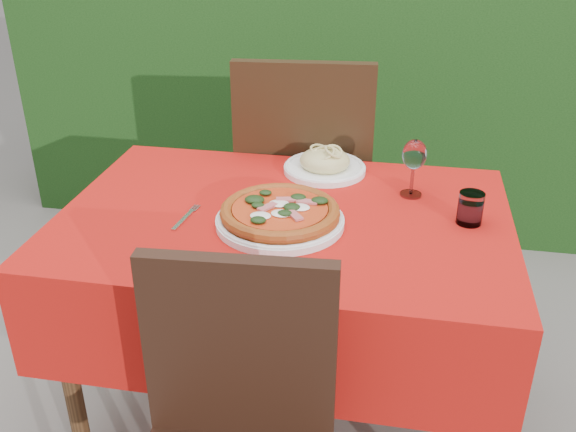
% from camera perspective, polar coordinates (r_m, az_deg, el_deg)
% --- Properties ---
extents(ground, '(60.00, 60.00, 0.00)m').
position_cam_1_polar(ground, '(2.25, -0.28, -17.06)').
color(ground, '#625C58').
rests_on(ground, ground).
extents(hedge, '(3.20, 0.55, 1.78)m').
position_cam_1_polar(hedge, '(3.21, 5.03, 15.39)').
color(hedge, black).
rests_on(hedge, ground).
extents(dining_table, '(1.26, 0.86, 0.75)m').
position_cam_1_polar(dining_table, '(1.88, -0.32, -3.91)').
color(dining_table, '#4A2E17').
rests_on(dining_table, ground).
extents(chair_far, '(0.52, 0.52, 1.06)m').
position_cam_1_polar(chair_far, '(2.40, 1.50, 3.62)').
color(chair_far, black).
rests_on(chair_far, ground).
extents(pizza_plate, '(0.38, 0.38, 0.07)m').
position_cam_1_polar(pizza_plate, '(1.73, -0.72, 0.12)').
color(pizza_plate, white).
rests_on(pizza_plate, dining_table).
extents(pasta_plate, '(0.26, 0.26, 0.08)m').
position_cam_1_polar(pasta_plate, '(2.07, 3.29, 4.65)').
color(pasta_plate, white).
rests_on(pasta_plate, dining_table).
extents(water_glass, '(0.07, 0.07, 0.09)m').
position_cam_1_polar(water_glass, '(1.81, 15.89, 0.55)').
color(water_glass, silver).
rests_on(water_glass, dining_table).
extents(wine_glass, '(0.07, 0.07, 0.18)m').
position_cam_1_polar(wine_glass, '(1.90, 11.16, 5.18)').
color(wine_glass, silver).
rests_on(wine_glass, dining_table).
extents(fork, '(0.04, 0.17, 0.00)m').
position_cam_1_polar(fork, '(1.79, -9.29, -0.33)').
color(fork, silver).
rests_on(fork, dining_table).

